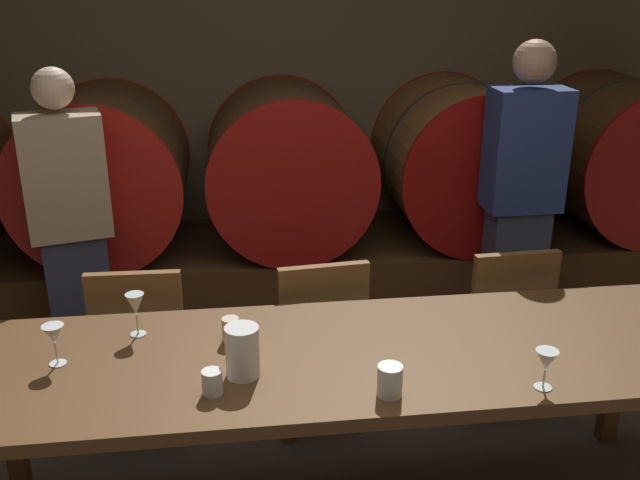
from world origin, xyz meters
TOP-DOWN VIEW (x-y plane):
  - back_wall at (0.00, 2.67)m, footprint 6.24×0.24m
  - barrel_shelf at (0.00, 2.12)m, footprint 5.62×0.90m
  - wine_barrel_left at (-1.04, 2.12)m, footprint 0.93×0.92m
  - wine_barrel_center at (-0.01, 2.12)m, footprint 0.93×0.92m
  - wine_barrel_right at (1.03, 2.12)m, footprint 0.93×0.92m
  - wine_barrel_far_right at (2.05, 2.12)m, footprint 0.93×0.92m
  - dining_table at (0.04, 0.35)m, footprint 2.78×0.83m
  - chair_left at (-0.76, 1.01)m, footprint 0.41×0.41m
  - chair_center at (0.03, 0.99)m, footprint 0.44×0.44m
  - chair_right at (0.92, 1.02)m, footprint 0.42×0.42m
  - guest_left at (-1.12, 1.51)m, footprint 0.43×0.33m
  - guest_right at (1.16, 1.50)m, footprint 0.38×0.24m
  - pitcher at (-0.32, 0.24)m, footprint 0.12×0.12m
  - wine_glass_left at (-0.97, 0.39)m, footprint 0.08×0.08m
  - wine_glass_center at (-0.71, 0.57)m, footprint 0.07×0.07m
  - wine_glass_right at (0.66, 0.03)m, footprint 0.08×0.08m
  - cup_left at (-0.42, 0.13)m, footprint 0.07×0.07m
  - cup_center at (-0.36, 0.48)m, footprint 0.06×0.06m
  - cup_right at (0.15, 0.05)m, footprint 0.08×0.08m

SIDE VIEW (x-z plane):
  - barrel_shelf at x=0.00m, z-range 0.00..0.53m
  - chair_left at x=-0.76m, z-range 0.05..0.93m
  - chair_center at x=0.03m, z-range 0.05..0.93m
  - chair_right at x=0.92m, z-range 0.05..0.93m
  - dining_table at x=0.04m, z-range 0.32..1.08m
  - cup_left at x=-0.42m, z-range 0.77..0.85m
  - cup_center at x=-0.36m, z-range 0.77..0.86m
  - cup_right at x=0.15m, z-range 0.77..0.87m
  - guest_left at x=-1.12m, z-range 0.02..1.67m
  - pitcher at x=-0.32m, z-range 0.77..0.95m
  - wine_glass_right at x=0.66m, z-range 0.80..0.94m
  - wine_glass_left at x=-0.97m, z-range 0.80..0.96m
  - wine_glass_center at x=-0.71m, z-range 0.80..0.97m
  - guest_right at x=1.16m, z-range 0.03..1.77m
  - wine_barrel_left at x=-1.04m, z-range 0.53..1.45m
  - wine_barrel_center at x=-0.01m, z-range 0.53..1.45m
  - wine_barrel_right at x=1.03m, z-range 0.53..1.45m
  - wine_barrel_far_right at x=2.05m, z-range 0.53..1.45m
  - back_wall at x=0.00m, z-range 0.00..2.67m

